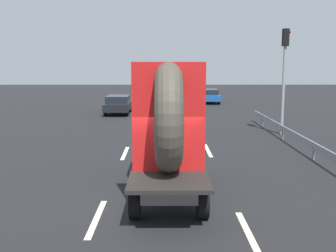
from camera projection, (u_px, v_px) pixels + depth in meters
name	position (u px, v px, depth m)	size (l,w,h in m)	color
ground_plane	(157.00, 200.00, 11.58)	(120.00, 120.00, 0.00)	black
flatbed_truck	(168.00, 134.00, 11.93)	(2.02, 5.45, 3.90)	black
distant_sedan	(118.00, 104.00, 30.88)	(1.82, 4.25, 1.39)	black
traffic_light	(284.00, 66.00, 21.58)	(0.42, 0.36, 5.63)	gray
guardrail	(297.00, 137.00, 18.42)	(0.10, 17.40, 0.71)	gray
lane_dash_left_near	(97.00, 218.00, 10.24)	(2.56, 0.16, 0.01)	beige
lane_dash_left_far	(125.00, 153.00, 17.55)	(2.52, 0.16, 0.01)	beige
lane_dash_right_near	(247.00, 231.00, 9.48)	(2.30, 0.16, 0.01)	beige
lane_dash_right_far	(208.00, 150.00, 18.11)	(2.69, 0.16, 0.01)	beige
oncoming_car	(209.00, 96.00, 39.07)	(1.72, 4.02, 1.31)	black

